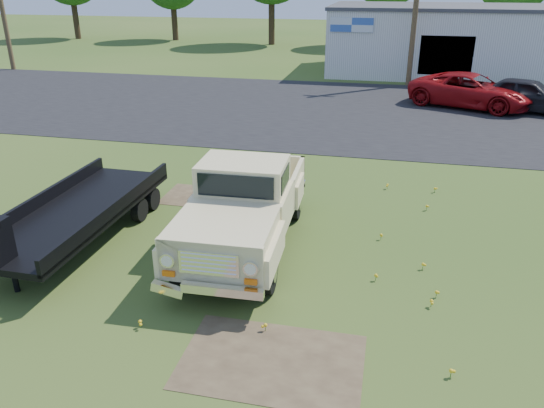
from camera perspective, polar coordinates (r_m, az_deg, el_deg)
The scene contains 10 objects.
ground at distance 11.86m, azimuth -3.97°, elevation -6.38°, with size 140.00×140.00×0.00m, color #2F4D18.
asphalt_lot at distance 25.70m, azimuth 5.55°, elevation 10.09°, with size 90.00×14.00×0.02m, color black.
dirt_patch_a at distance 9.15m, azimuth -0.02°, elevation -16.58°, with size 3.00×2.00×0.01m, color #483826.
dirt_patch_b at distance 15.42m, azimuth -7.48°, elevation 0.79°, with size 2.20×1.60×0.01m, color #483826.
commercial_building at distance 37.14m, azimuth 17.84°, elevation 16.52°, with size 14.20×8.20×4.15m.
utility_pole_mid at distance 31.88m, azimuth 15.27°, elevation 20.37°, with size 1.60×0.30×9.00m.
vintage_pickup_truck at distance 12.09m, azimuth -3.03°, elevation -0.10°, with size 2.28×5.86×2.13m, color beige, non-canonical shape.
flatbed_trailer at distance 13.31m, azimuth -20.26°, elevation -0.33°, with size 2.07×6.22×1.70m, color black, non-canonical shape.
red_pickup at distance 27.60m, azimuth 20.59°, elevation 11.33°, with size 2.61×5.66×1.57m, color maroon.
dark_sedan at distance 27.75m, azimuth 25.76°, elevation 10.51°, with size 1.79×4.45×1.52m, color black.
Camera 1 is at (3.03, -9.84, 5.88)m, focal length 35.00 mm.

